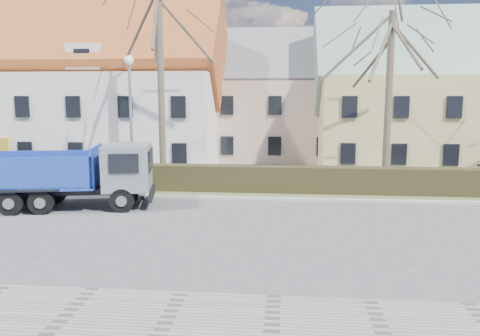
# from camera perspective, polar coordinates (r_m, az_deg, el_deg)

# --- Properties ---
(ground) EXTENTS (120.00, 120.00, 0.00)m
(ground) POSITION_cam_1_polar(r_m,az_deg,el_deg) (17.82, -9.97, -6.83)
(ground) COLOR #4B4B4E
(curb_far) EXTENTS (80.00, 0.30, 0.12)m
(curb_far) POSITION_cam_1_polar(r_m,az_deg,el_deg) (22.14, -6.84, -3.52)
(curb_far) COLOR #A2A09A
(curb_far) RESTS_ON ground
(grass_strip) EXTENTS (80.00, 3.00, 0.10)m
(grass_strip) POSITION_cam_1_polar(r_m,az_deg,el_deg) (23.68, -6.03, -2.72)
(grass_strip) COLOR #4C542F
(grass_strip) RESTS_ON ground
(hedge) EXTENTS (60.00, 0.90, 1.30)m
(hedge) POSITION_cam_1_polar(r_m,az_deg,el_deg) (23.37, -6.15, -1.38)
(hedge) COLOR black
(hedge) RESTS_ON ground
(building_white) EXTENTS (26.80, 10.80, 9.50)m
(building_white) POSITION_cam_1_polar(r_m,az_deg,el_deg) (37.01, -23.32, 8.08)
(building_white) COLOR silver
(building_white) RESTS_ON ground
(building_pink) EXTENTS (10.80, 8.80, 8.00)m
(building_pink) POSITION_cam_1_polar(r_m,az_deg,el_deg) (36.55, 4.42, 7.59)
(building_pink) COLOR tan
(building_pink) RESTS_ON ground
(building_yellow) EXTENTS (18.80, 10.80, 8.50)m
(building_yellow) POSITION_cam_1_polar(r_m,az_deg,el_deg) (35.41, 24.30, 7.21)
(building_yellow) COLOR tan
(building_yellow) RESTS_ON ground
(tree_1) EXTENTS (9.20, 9.20, 12.65)m
(tree_1) POSITION_cam_1_polar(r_m,az_deg,el_deg) (25.95, -9.66, 12.14)
(tree_1) COLOR #4F4637
(tree_1) RESTS_ON ground
(tree_2) EXTENTS (8.00, 8.00, 11.00)m
(tree_2) POSITION_cam_1_polar(r_m,az_deg,el_deg) (25.61, 17.75, 10.04)
(tree_2) COLOR #4F4637
(tree_2) RESTS_ON ground
(dump_truck) EXTENTS (7.38, 3.96, 2.80)m
(dump_truck) POSITION_cam_1_polar(r_m,az_deg,el_deg) (21.20, -20.35, -0.87)
(dump_truck) COLOR navy
(dump_truck) RESTS_ON ground
(streetlight) EXTENTS (0.54, 0.54, 6.86)m
(streetlight) POSITION_cam_1_polar(r_m,az_deg,el_deg) (24.85, -13.13, 5.51)
(streetlight) COLOR gray
(streetlight) RESTS_ON ground
(cart_frame) EXTENTS (0.83, 0.66, 0.67)m
(cart_frame) POSITION_cam_1_polar(r_m,az_deg,el_deg) (21.94, -12.73, -3.06)
(cart_frame) COLOR silver
(cart_frame) RESTS_ON ground
(parked_car_a) EXTENTS (4.10, 2.30, 1.32)m
(parked_car_a) POSITION_cam_1_polar(r_m,az_deg,el_deg) (31.07, -26.44, 0.29)
(parked_car_a) COLOR black
(parked_car_a) RESTS_ON ground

